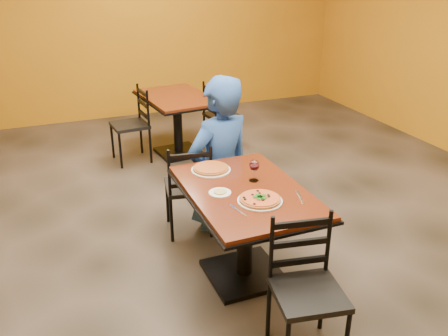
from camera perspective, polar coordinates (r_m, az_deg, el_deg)
name	(u,v)px	position (r m, az deg, el deg)	size (l,w,h in m)	color
floor	(221,243)	(4.21, -0.41, -8.94)	(7.00, 8.00, 0.01)	black
wall_back	(120,16)	(7.45, -12.31, 17.24)	(7.00, 0.01, 3.00)	#BD7B15
table_main	(245,213)	(3.53, 2.56, -5.37)	(0.83, 1.23, 0.75)	#5D190E
table_second	(177,112)	(5.92, -5.60, 6.71)	(0.88, 1.20, 0.75)	#5D190E
chair_main_near	(308,294)	(2.97, 10.03, -14.61)	(0.40, 0.40, 0.89)	black
chair_main_far	(188,187)	(4.22, -4.30, -2.25)	(0.39, 0.39, 0.86)	black
chair_second_left	(130,125)	(5.83, -11.18, 4.99)	(0.40, 0.40, 0.89)	black
chair_second_right	(222,116)	(6.14, -0.20, 6.25)	(0.39, 0.39, 0.86)	black
diner	(219,154)	(4.20, -0.55, 1.72)	(0.67, 0.44, 1.39)	navy
plate_main	(260,201)	(3.27, 4.30, -3.93)	(0.31, 0.31, 0.01)	white
pizza_main	(260,199)	(3.26, 4.31, -3.68)	(0.28, 0.28, 0.02)	maroon
plate_far	(211,170)	(3.73, -1.57, -0.22)	(0.31, 0.31, 0.01)	white
pizza_far	(211,168)	(3.73, -1.57, 0.00)	(0.28, 0.28, 0.02)	orange
side_plate	(220,193)	(3.37, -0.49, -2.98)	(0.16, 0.16, 0.01)	white
dip	(220,192)	(3.37, -0.49, -2.84)	(0.09, 0.09, 0.01)	tan
wine_glass	(254,170)	(3.53, 3.62, -0.19)	(0.08, 0.08, 0.18)	white
fork	(238,210)	(3.15, 1.69, -5.08)	(0.01, 0.19, 0.00)	silver
knife	(300,197)	(3.36, 9.06, -3.41)	(0.01, 0.21, 0.00)	silver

